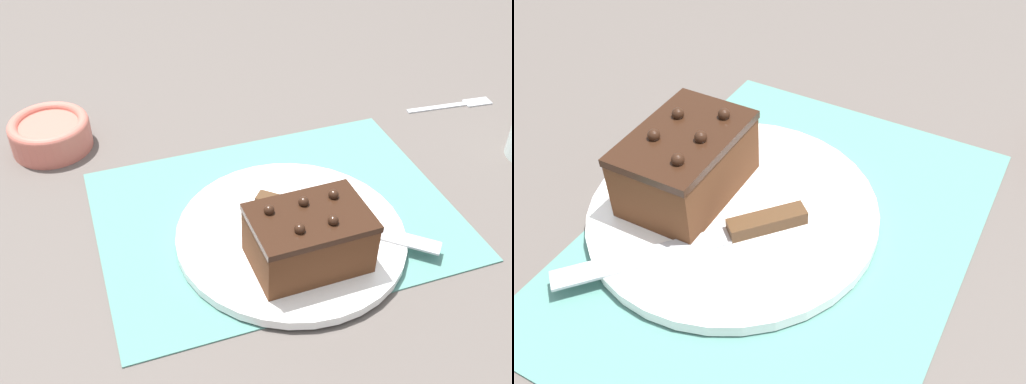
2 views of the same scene
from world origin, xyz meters
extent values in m
plane|color=#544C47|center=(0.00, 0.00, 0.00)|extent=(3.00, 3.00, 0.00)
cube|color=slate|center=(0.00, 0.00, 0.00)|extent=(0.46, 0.34, 0.00)
cylinder|color=white|center=(0.00, -0.05, 0.01)|extent=(0.28, 0.28, 0.01)
cube|color=#512D19|center=(0.00, -0.10, 0.05)|extent=(0.13, 0.09, 0.06)
cube|color=black|center=(0.00, -0.10, 0.08)|extent=(0.14, 0.09, 0.01)
sphere|color=black|center=(-0.04, -0.08, 0.09)|extent=(0.01, 0.01, 0.01)
sphere|color=black|center=(-0.02, -0.12, 0.09)|extent=(0.01, 0.01, 0.01)
sphere|color=black|center=(0.00, -0.08, 0.09)|extent=(0.01, 0.01, 0.01)
sphere|color=black|center=(0.02, -0.12, 0.09)|extent=(0.01, 0.01, 0.01)
sphere|color=black|center=(0.04, -0.08, 0.09)|extent=(0.01, 0.01, 0.01)
cube|color=#472D19|center=(0.01, -0.01, 0.02)|extent=(0.07, 0.06, 0.01)
cube|color=#B7BABF|center=(0.10, -0.09, 0.02)|extent=(0.14, 0.12, 0.00)
camera|label=1|loc=(-0.22, -0.55, 0.52)|focal=42.00mm
camera|label=2|loc=(0.36, 0.18, 0.42)|focal=42.00mm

